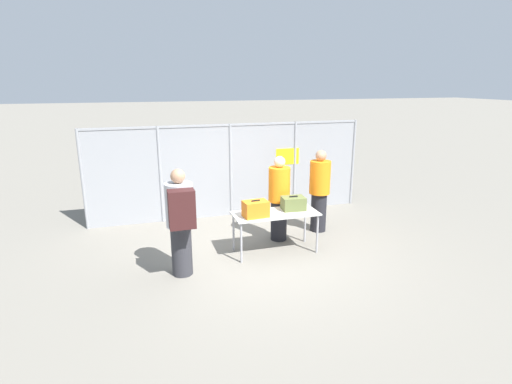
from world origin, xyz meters
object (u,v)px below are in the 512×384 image
suitcase_orange (256,209)px  security_worker_near (279,197)px  traveler_hooded (180,219)px  security_worker_far (319,190)px  inspection_table (275,216)px  suitcase_olive (293,203)px  utility_trailer (278,170)px

suitcase_orange → security_worker_near: size_ratio=0.27×
traveler_hooded → security_worker_near: (2.10, 1.04, -0.10)m
traveler_hooded → security_worker_far: size_ratio=1.03×
inspection_table → suitcase_orange: 0.48m
suitcase_olive → utility_trailer: (1.48, 4.91, -0.48)m
suitcase_olive → traveler_hooded: traveler_hooded is taller
security_worker_near → utility_trailer: size_ratio=0.47×
inspection_table → utility_trailer: size_ratio=0.43×
suitcase_orange → utility_trailer: size_ratio=0.12×
utility_trailer → security_worker_near: bearing=-109.8°
suitcase_orange → traveler_hooded: (-1.40, -0.37, 0.07)m
suitcase_orange → suitcase_olive: bearing=12.9°
security_worker_far → utility_trailer: security_worker_far is taller
utility_trailer → inspection_table: bearing=-110.6°
suitcase_orange → security_worker_far: bearing=27.7°
suitcase_orange → inspection_table: bearing=13.6°
inspection_table → security_worker_near: (0.28, 0.56, 0.19)m
suitcase_orange → utility_trailer: (2.30, 5.10, -0.50)m
inspection_table → security_worker_far: bearing=31.7°
suitcase_olive → inspection_table: bearing=-167.9°
suitcase_orange → utility_trailer: bearing=65.7°
traveler_hooded → security_worker_near: 2.34m
utility_trailer → suitcase_orange: bearing=-114.3°
suitcase_orange → utility_trailer: suitcase_orange is taller
inspection_table → suitcase_olive: (0.39, 0.08, 0.20)m
inspection_table → traveler_hooded: 1.90m
security_worker_far → suitcase_olive: bearing=36.1°
security_worker_near → security_worker_far: bearing=-176.0°
suitcase_olive → traveler_hooded: bearing=-165.8°
security_worker_near → security_worker_far: (1.01, 0.23, 0.02)m
inspection_table → suitcase_orange: bearing=-166.4°
suitcase_orange → security_worker_near: security_worker_near is taller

